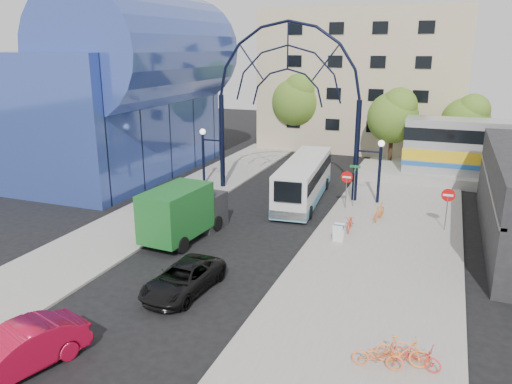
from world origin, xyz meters
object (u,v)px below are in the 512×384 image
at_px(bike_far_a, 417,355).
at_px(green_truck, 185,212).
at_px(do_not_enter_sign, 448,199).
at_px(tree_north_a, 394,115).
at_px(gateway_arch, 287,74).
at_px(stop_sign, 347,180).
at_px(black_suv, 183,279).
at_px(bike_far_b, 402,351).
at_px(tree_north_b, 298,99).
at_px(bike_near_b, 379,212).
at_px(bike_far_c, 378,356).
at_px(bike_near_a, 350,222).
at_px(red_sedan, 16,352).
at_px(street_name_sign, 355,177).
at_px(sandwich_board, 338,231).
at_px(city_bus, 304,179).
at_px(tree_north_c, 467,119).

bearing_deg(bike_far_a, green_truck, 73.24).
distance_m(do_not_enter_sign, tree_north_a, 16.86).
height_order(gateway_arch, stop_sign, gateway_arch).
bearing_deg(green_truck, black_suv, -57.79).
height_order(bike_far_a, bike_far_b, bike_far_b).
height_order(tree_north_b, bike_near_b, tree_north_b).
bearing_deg(tree_north_b, bike_far_c, -69.29).
bearing_deg(green_truck, bike_far_b, -28.16).
height_order(black_suv, bike_near_a, black_suv).
bearing_deg(red_sedan, bike_far_c, 39.09).
xyz_separation_m(stop_sign, tree_north_b, (-8.68, 17.93, 3.27)).
relative_size(bike_near_b, bike_far_c, 1.07).
relative_size(tree_north_b, bike_far_a, 4.84).
relative_size(stop_sign, bike_far_c, 1.49).
xyz_separation_m(street_name_sign, bike_far_a, (5.16, -16.67, -1.58)).
xyz_separation_m(stop_sign, bike_near_a, (1.06, -4.00, -1.41)).
relative_size(do_not_enter_sign, bike_far_c, 1.48).
height_order(stop_sign, sandwich_board, stop_sign).
bearing_deg(bike_near_b, street_name_sign, 143.12).
relative_size(sandwich_board, tree_north_b, 0.12).
xyz_separation_m(city_bus, red_sedan, (-3.52, -21.96, -0.73)).
height_order(bike_near_a, bike_far_a, bike_near_a).
height_order(do_not_enter_sign, tree_north_b, tree_north_b).
bearing_deg(black_suv, do_not_enter_sign, 53.07).
bearing_deg(green_truck, do_not_enter_sign, 28.86).
height_order(sandwich_board, bike_far_a, sandwich_board).
relative_size(do_not_enter_sign, red_sedan, 0.53).
bearing_deg(stop_sign, red_sedan, -107.72).
bearing_deg(do_not_enter_sign, tree_north_b, 126.74).
height_order(tree_north_b, tree_north_c, tree_north_b).
distance_m(sandwich_board, bike_near_a, 2.05).
bearing_deg(red_sedan, city_bus, 98.65).
bearing_deg(bike_far_b, green_truck, 55.45).
distance_m(red_sedan, bike_near_a, 18.60).
xyz_separation_m(sandwich_board, bike_far_b, (4.31, -10.15, -0.09)).
height_order(sandwich_board, tree_north_a, tree_north_a).
xyz_separation_m(street_name_sign, bike_near_b, (1.99, -2.22, -1.47)).
height_order(gateway_arch, bike_near_a, gateway_arch).
xyz_separation_m(stop_sign, sandwich_board, (0.80, -6.02, -1.25)).
distance_m(red_sedan, bike_far_b, 12.71).
xyz_separation_m(bike_near_b, bike_far_b, (2.72, -14.55, -0.00)).
relative_size(gateway_arch, green_truck, 2.19).
distance_m(tree_north_b, bike_far_a, 37.16).
distance_m(gateway_arch, green_truck, 12.69).
distance_m(green_truck, bike_near_b, 11.86).
relative_size(tree_north_a, bike_near_b, 3.90).
xyz_separation_m(do_not_enter_sign, city_bus, (-9.36, 3.05, -0.48)).
distance_m(gateway_arch, black_suv, 17.87).
xyz_separation_m(tree_north_c, bike_far_b, (-2.21, -32.10, -3.62)).
xyz_separation_m(red_sedan, bike_near_a, (7.74, 16.92, -0.19)).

